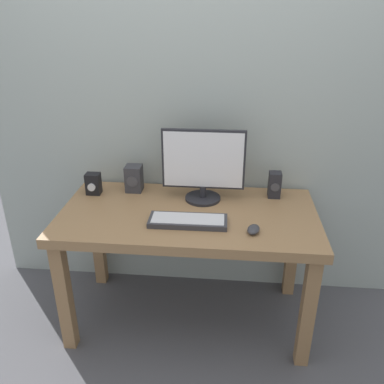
{
  "coord_description": "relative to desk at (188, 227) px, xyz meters",
  "views": [
    {
      "loc": [
        0.21,
        -1.95,
        1.76
      ],
      "look_at": [
        0.02,
        0.0,
        0.85
      ],
      "focal_mm": 37.82,
      "sensor_mm": 36.0,
      "label": 1
    }
  ],
  "objects": [
    {
      "name": "audio_controller",
      "position": [
        -0.58,
        0.18,
        0.16
      ],
      "size": [
        0.08,
        0.08,
        0.13
      ],
      "color": "black",
      "rests_on": "desk"
    },
    {
      "name": "speaker_right",
      "position": [
        0.48,
        0.24,
        0.17
      ],
      "size": [
        0.07,
        0.08,
        0.15
      ],
      "color": "#232328",
      "rests_on": "desk"
    },
    {
      "name": "ground_plane",
      "position": [
        0.0,
        0.0,
        -0.63
      ],
      "size": [
        6.0,
        6.0,
        0.0
      ],
      "primitive_type": "plane",
      "color": "#4C4C51"
    },
    {
      "name": "monitor",
      "position": [
        0.07,
        0.17,
        0.31
      ],
      "size": [
        0.47,
        0.2,
        0.41
      ],
      "color": "#232328",
      "rests_on": "desk"
    },
    {
      "name": "wall_back",
      "position": [
        0.0,
        0.4,
        0.87
      ],
      "size": [
        2.63,
        0.04,
        3.0
      ],
      "primitive_type": "cube",
      "color": "#9EA8A3",
      "rests_on": "ground_plane"
    },
    {
      "name": "desk",
      "position": [
        0.0,
        0.0,
        0.0
      ],
      "size": [
        1.4,
        0.72,
        0.73
      ],
      "color": "#936D47",
      "rests_on": "ground_plane"
    },
    {
      "name": "speaker_left",
      "position": [
        -0.35,
        0.25,
        0.18
      ],
      "size": [
        0.1,
        0.1,
        0.16
      ],
      "color": "#333338",
      "rests_on": "desk"
    },
    {
      "name": "keyboard_primary",
      "position": [
        0.01,
        -0.13,
        0.11
      ],
      "size": [
        0.41,
        0.15,
        0.03
      ],
      "color": "#333338",
      "rests_on": "desk"
    },
    {
      "name": "mouse",
      "position": [
        0.34,
        -0.19,
        0.11
      ],
      "size": [
        0.08,
        0.11,
        0.03
      ],
      "primitive_type": "ellipsoid",
      "rotation": [
        0.0,
        0.0,
        -0.27
      ],
      "color": "#333338",
      "rests_on": "desk"
    }
  ]
}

